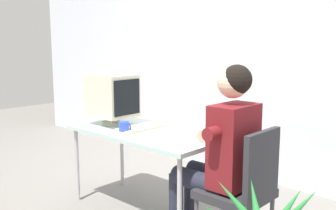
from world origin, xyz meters
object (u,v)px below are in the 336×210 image
(office_chair, at_px, (244,186))
(desk_mug, at_px, (124,128))
(desk, at_px, (145,137))
(crt_monitor, at_px, (112,96))
(keyboard, at_px, (139,128))
(person_seated, at_px, (220,149))

(office_chair, relative_size, desk_mug, 8.88)
(desk, relative_size, crt_monitor, 3.01)
(crt_monitor, xyz_separation_m, desk_mug, (0.36, -0.18, -0.21))
(keyboard, bearing_deg, office_chair, -1.77)
(crt_monitor, relative_size, office_chair, 0.51)
(crt_monitor, distance_m, person_seated, 1.24)
(office_chair, distance_m, desk_mug, 1.09)
(crt_monitor, bearing_deg, desk, 2.86)
(desk, xyz_separation_m, desk_mug, (-0.04, -0.20, 0.10))
(keyboard, bearing_deg, desk, 7.62)
(desk, height_order, crt_monitor, crt_monitor)
(crt_monitor, distance_m, keyboard, 0.42)
(office_chair, xyz_separation_m, desk_mug, (-1.05, -0.15, 0.27))
(desk, bearing_deg, crt_monitor, -177.14)
(desk, distance_m, office_chair, 1.02)
(desk_mug, bearing_deg, person_seated, 10.33)
(desk, xyz_separation_m, office_chair, (1.01, -0.04, -0.17))
(office_chair, bearing_deg, desk, 177.66)
(keyboard, xyz_separation_m, office_chair, (1.07, -0.03, -0.24))
(office_chair, relative_size, person_seated, 0.68)
(desk, relative_size, keyboard, 2.89)
(office_chair, bearing_deg, keyboard, 178.23)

